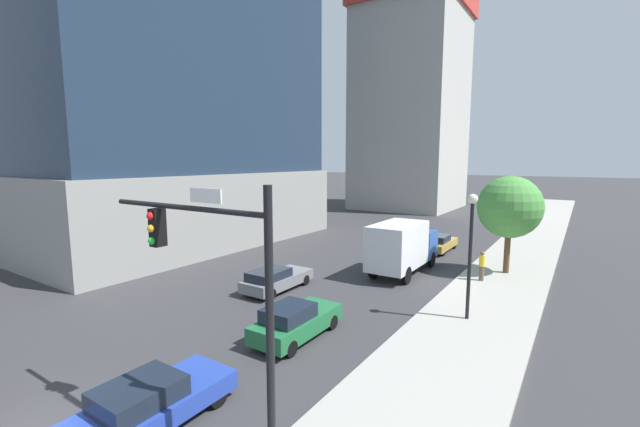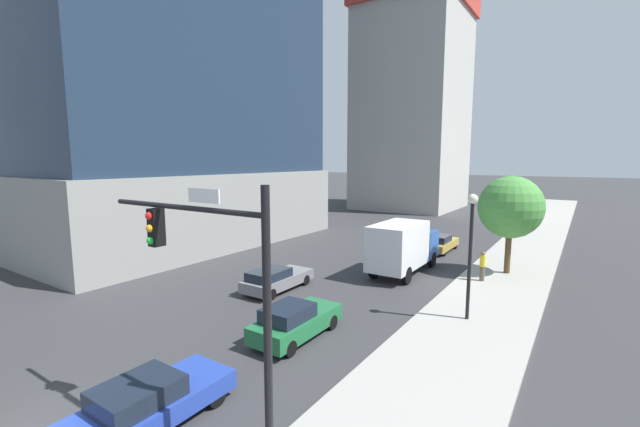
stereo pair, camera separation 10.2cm
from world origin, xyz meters
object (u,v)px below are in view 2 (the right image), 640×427
at_px(box_truck, 403,245).
at_px(car_silver, 398,232).
at_px(traffic_light_pole, 212,268).
at_px(construction_building, 413,93).
at_px(street_tree, 511,207).
at_px(car_blue, 148,403).
at_px(street_lamp, 471,238).
at_px(pedestrian_yellow_shirt, 482,266).
at_px(car_gray, 276,279).
at_px(car_green, 295,321).
at_px(car_gold, 439,243).

bearing_deg(box_truck, car_silver, 114.07).
bearing_deg(traffic_light_pole, construction_building, 106.05).
height_order(street_tree, car_blue, street_tree).
relative_size(street_lamp, street_tree, 0.92).
relative_size(car_blue, box_truck, 0.69).
height_order(construction_building, traffic_light_pole, construction_building).
xyz_separation_m(traffic_light_pole, box_truck, (-1.99, 17.35, -2.78)).
height_order(traffic_light_pole, car_blue, traffic_light_pole).
relative_size(construction_building, street_tree, 6.25).
bearing_deg(traffic_light_pole, car_blue, -160.42).
relative_size(box_truck, pedestrian_yellow_shirt, 3.78).
bearing_deg(car_gray, pedestrian_yellow_shirt, 39.96).
relative_size(construction_building, traffic_light_pole, 5.83).
bearing_deg(construction_building, car_blue, -76.15).
height_order(traffic_light_pole, car_silver, traffic_light_pole).
xyz_separation_m(box_truck, pedestrian_yellow_shirt, (4.74, 0.75, -0.80)).
bearing_deg(box_truck, construction_building, 110.46).
distance_m(box_truck, pedestrian_yellow_shirt, 4.86).
xyz_separation_m(construction_building, pedestrian_yellow_shirt, (17.87, -34.46, -16.11)).
height_order(street_tree, pedestrian_yellow_shirt, street_tree).
xyz_separation_m(construction_building, traffic_light_pole, (15.12, -52.55, -12.54)).
bearing_deg(street_lamp, car_green, -133.92).
bearing_deg(street_tree, traffic_light_pole, -100.09).
bearing_deg(traffic_light_pole, car_silver, 103.41).
xyz_separation_m(street_tree, car_gray, (-10.29, -10.50, -3.69)).
bearing_deg(construction_building, car_gray, -78.61).
bearing_deg(pedestrian_yellow_shirt, construction_building, 117.41).
xyz_separation_m(construction_building, car_blue, (13.13, -53.26, -16.47)).
distance_m(car_gray, car_blue, 11.90).
xyz_separation_m(traffic_light_pole, street_lamp, (3.48, 11.62, -0.76)).
bearing_deg(pedestrian_yellow_shirt, street_lamp, -83.59).
bearing_deg(box_truck, car_gold, 90.00).
distance_m(car_gray, car_gold, 15.58).
distance_m(car_gray, box_truck, 8.54).
distance_m(car_gray, car_silver, 17.41).
relative_size(traffic_light_pole, box_truck, 0.99).
bearing_deg(street_tree, pedestrian_yellow_shirt, -109.53).
bearing_deg(car_blue, street_tree, 75.17).
bearing_deg(car_blue, street_lamp, 66.09).
bearing_deg(street_lamp, car_gold, 112.01).
xyz_separation_m(car_green, car_silver, (-4.61, 21.72, -0.01)).
relative_size(traffic_light_pole, pedestrian_yellow_shirt, 3.73).
distance_m(street_lamp, car_green, 8.48).
bearing_deg(car_gray, car_blue, -67.20).
xyz_separation_m(traffic_light_pole, car_gray, (-6.60, 10.26, -3.97)).
height_order(car_gold, pedestrian_yellow_shirt, pedestrian_yellow_shirt).
distance_m(street_lamp, street_tree, 9.15).
bearing_deg(car_silver, car_gold, -28.74).
height_order(traffic_light_pole, car_gray, traffic_light_pole).
height_order(construction_building, car_green, construction_building).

